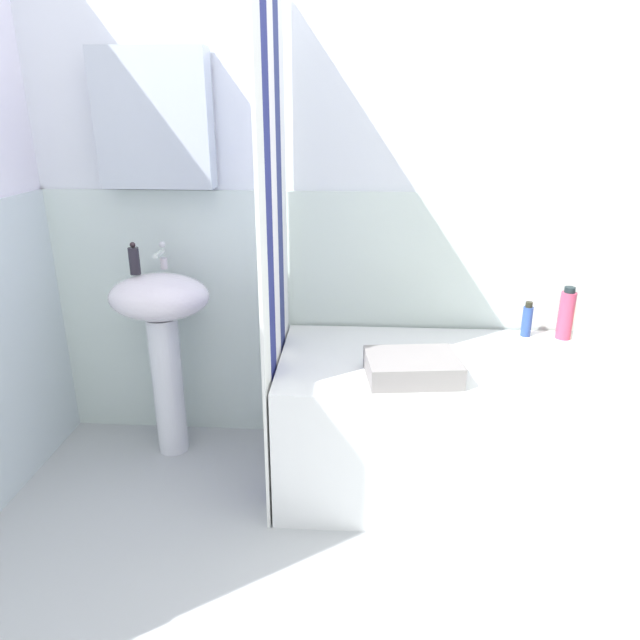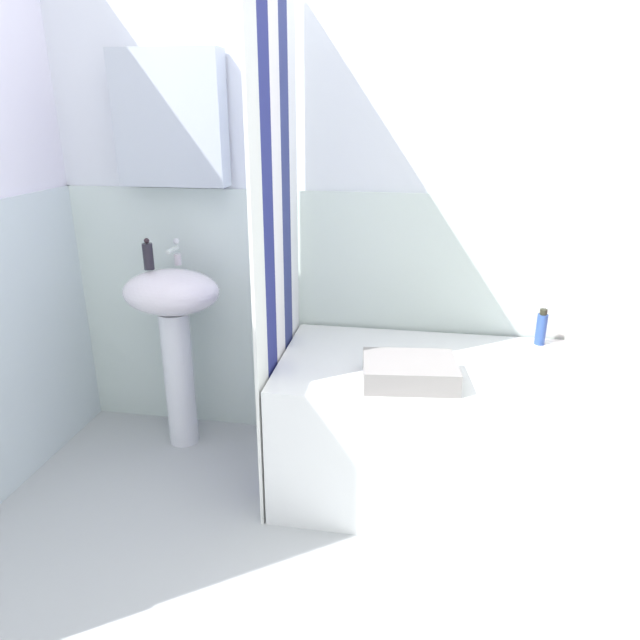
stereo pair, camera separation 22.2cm
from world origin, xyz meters
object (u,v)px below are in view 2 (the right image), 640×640
at_px(soap_dispenser, 148,256).
at_px(conditioner_bottle, 583,323).
at_px(sink, 174,319).
at_px(bathtub, 467,430).
at_px(lotion_bottle, 607,332).
at_px(shampoo_bottle, 541,328).
at_px(body_wash_bottle, 635,327).
at_px(towel_folded, 410,371).

xyz_separation_m(soap_dispenser, conditioner_bottle, (1.88, 0.10, -0.24)).
bearing_deg(sink, bathtub, -7.34).
height_order(lotion_bottle, conditioner_bottle, conditioner_bottle).
height_order(sink, shampoo_bottle, sink).
distance_m(sink, body_wash_bottle, 2.00).
height_order(soap_dispenser, body_wash_bottle, soap_dispenser).
bearing_deg(lotion_bottle, sink, -176.86).
distance_m(soap_dispenser, towel_folded, 1.26).
bearing_deg(conditioner_bottle, towel_folded, -147.54).
relative_size(soap_dispenser, conditioner_bottle, 0.59).
relative_size(bathtub, conditioner_bottle, 6.49).
bearing_deg(conditioner_bottle, sink, -176.82).
height_order(bathtub, towel_folded, towel_folded).
height_order(sink, body_wash_bottle, sink).
relative_size(sink, shampoo_bottle, 5.43).
bearing_deg(bathtub, body_wash_bottle, 22.25).
xyz_separation_m(soap_dispenser, bathtub, (1.42, -0.17, -0.64)).
bearing_deg(conditioner_bottle, soap_dispenser, -177.04).
xyz_separation_m(conditioner_bottle, shampoo_bottle, (-0.16, 0.02, -0.04)).
height_order(body_wash_bottle, towel_folded, body_wash_bottle).
xyz_separation_m(bathtub, body_wash_bottle, (0.67, 0.27, 0.40)).
xyz_separation_m(soap_dispenser, lotion_bottle, (1.98, 0.10, -0.27)).
relative_size(body_wash_bottle, shampoo_bottle, 1.42).
bearing_deg(soap_dispenser, bathtub, -6.94).
bearing_deg(bathtub, shampoo_bottle, 43.78).
relative_size(body_wash_bottle, conditioner_bottle, 0.95).
bearing_deg(soap_dispenser, body_wash_bottle, 2.78).
distance_m(conditioner_bottle, towel_folded, 0.84).
relative_size(sink, bathtub, 0.56).
bearing_deg(towel_folded, body_wash_bottle, 26.39).
height_order(shampoo_bottle, towel_folded, shampoo_bottle).
bearing_deg(towel_folded, lotion_bottle, 29.34).
bearing_deg(body_wash_bottle, bathtub, -157.75).
relative_size(soap_dispenser, bathtub, 0.09).
height_order(soap_dispenser, conditioner_bottle, soap_dispenser).
xyz_separation_m(soap_dispenser, shampoo_bottle, (1.72, 0.12, -0.28)).
relative_size(bathtub, lotion_bottle, 9.22).
height_order(sink, lotion_bottle, sink).
distance_m(body_wash_bottle, towel_folded, 1.03).
bearing_deg(towel_folded, conditioner_bottle, 32.46).
relative_size(bathtub, shampoo_bottle, 9.64).
relative_size(sink, soap_dispenser, 6.17).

